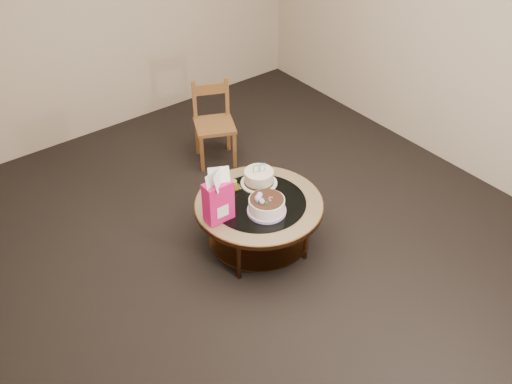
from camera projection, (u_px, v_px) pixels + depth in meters
ground at (259, 245)px, 4.72m from camera, size 5.00×5.00×0.00m
room_walls at (260, 74)px, 3.78m from camera, size 4.52×5.02×2.61m
coffee_table at (259, 210)px, 4.49m from camera, size 1.02×1.02×0.46m
decorated_cake at (266, 206)px, 4.31m from camera, size 0.30×0.30×0.17m
cream_cake at (259, 178)px, 4.60m from camera, size 0.30×0.30×0.19m
gift_bag at (218, 196)px, 4.15m from camera, size 0.22×0.16×0.43m
pillar_candle at (233, 186)px, 4.56m from camera, size 0.11×0.11×0.08m
dining_chair at (214, 123)px, 5.50m from camera, size 0.49×0.49×0.80m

